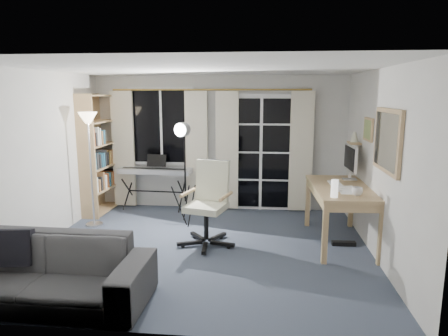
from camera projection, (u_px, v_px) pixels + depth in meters
The scene contains 17 objects.
floor at pixel (203, 249), 5.47m from camera, with size 4.50×4.00×0.02m, color #3E475A.
window at pixel (162, 126), 7.22m from camera, with size 1.20×0.08×1.40m.
french_door at pixel (261, 154), 7.13m from camera, with size 1.32×0.09×2.11m.
curtains at pixel (211, 150), 7.12m from camera, with size 3.60×0.07×2.13m.
bookshelf at pixel (96, 157), 7.00m from camera, with size 0.37×0.98×2.08m.
torchiere_lamp at pixel (89, 135), 6.15m from camera, with size 0.33×0.33×1.81m.
keyboard_piano at pixel (155, 172), 7.11m from camera, with size 1.32×0.68×0.94m.
studio_light at pixel (183, 142), 6.20m from camera, with size 0.38×0.39×1.68m.
office_chair at pixel (210, 195), 5.58m from camera, with size 0.81×0.81×1.17m.
desk at pixel (341, 193), 5.54m from camera, with size 0.83×1.56×0.82m.
monitor at pixel (350, 159), 5.88m from camera, with size 0.20×0.59×0.52m.
desk_clutter at pixel (339, 203), 5.32m from camera, with size 0.47×0.94×1.04m.
mug at pixel (357, 190), 5.01m from camera, with size 0.13×0.11×0.13m, color silver.
wall_mirror at pixel (387, 141), 4.62m from camera, with size 0.04×0.94×0.74m.
framed_print at pixel (368, 129), 5.49m from camera, with size 0.03×0.42×0.32m.
wall_shelf at pixel (354, 139), 6.02m from camera, with size 0.16×0.30×0.18m.
sofa at pixel (37, 260), 4.02m from camera, with size 2.24×0.69×0.87m.
Camera 1 is at (0.80, -5.11, 2.10)m, focal length 32.00 mm.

